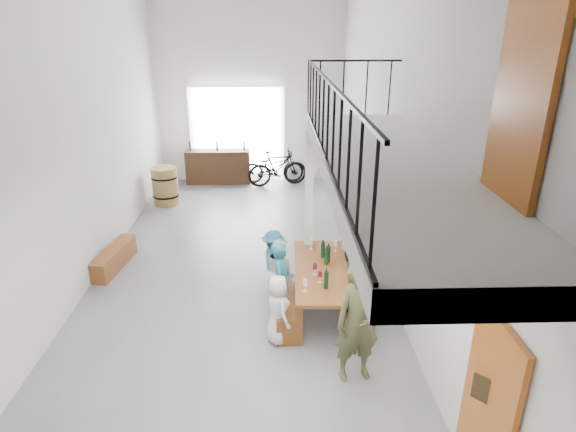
{
  "coord_description": "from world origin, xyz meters",
  "views": [
    {
      "loc": [
        0.69,
        -8.39,
        4.55
      ],
      "look_at": [
        0.93,
        -0.5,
        1.36
      ],
      "focal_mm": 30.0,
      "sensor_mm": 36.0,
      "label": 1
    }
  ],
  "objects_px": {
    "tasting_table": "(322,273)",
    "host_standing": "(358,323)",
    "side_bench": "(114,258)",
    "serving_counter": "(218,167)",
    "bicycle_near": "(273,167)",
    "oak_barrel": "(165,186)",
    "bench_inner": "(283,299)"
  },
  "relations": [
    {
      "from": "tasting_table",
      "to": "host_standing",
      "type": "bearing_deg",
      "value": -77.14
    },
    {
      "from": "side_bench",
      "to": "serving_counter",
      "type": "relative_size",
      "value": 0.76
    },
    {
      "from": "bicycle_near",
      "to": "oak_barrel",
      "type": "bearing_deg",
      "value": 115.7
    },
    {
      "from": "host_standing",
      "to": "side_bench",
      "type": "bearing_deg",
      "value": 131.91
    },
    {
      "from": "tasting_table",
      "to": "bicycle_near",
      "type": "bearing_deg",
      "value": 98.53
    },
    {
      "from": "oak_barrel",
      "to": "host_standing",
      "type": "relative_size",
      "value": 0.58
    },
    {
      "from": "bench_inner",
      "to": "side_bench",
      "type": "xyz_separation_m",
      "value": [
        -3.33,
        1.65,
        -0.02
      ]
    },
    {
      "from": "tasting_table",
      "to": "serving_counter",
      "type": "bearing_deg",
      "value": 111.15
    },
    {
      "from": "tasting_table",
      "to": "side_bench",
      "type": "bearing_deg",
      "value": 159.33
    },
    {
      "from": "side_bench",
      "to": "host_standing",
      "type": "distance_m",
      "value": 5.44
    },
    {
      "from": "side_bench",
      "to": "bicycle_near",
      "type": "height_order",
      "value": "bicycle_near"
    },
    {
      "from": "bench_inner",
      "to": "tasting_table",
      "type": "bearing_deg",
      "value": -2.55
    },
    {
      "from": "side_bench",
      "to": "host_standing",
      "type": "relative_size",
      "value": 0.84
    },
    {
      "from": "side_bench",
      "to": "serving_counter",
      "type": "xyz_separation_m",
      "value": [
        1.51,
        5.42,
        0.3
      ]
    },
    {
      "from": "serving_counter",
      "to": "side_bench",
      "type": "bearing_deg",
      "value": -106.69
    },
    {
      "from": "bench_inner",
      "to": "bicycle_near",
      "type": "bearing_deg",
      "value": 89.42
    },
    {
      "from": "side_bench",
      "to": "serving_counter",
      "type": "height_order",
      "value": "serving_counter"
    },
    {
      "from": "bicycle_near",
      "to": "serving_counter",
      "type": "bearing_deg",
      "value": 82.36
    },
    {
      "from": "tasting_table",
      "to": "side_bench",
      "type": "relative_size",
      "value": 1.53
    },
    {
      "from": "serving_counter",
      "to": "bicycle_near",
      "type": "xyz_separation_m",
      "value": [
        1.65,
        -0.05,
        -0.01
      ]
    },
    {
      "from": "tasting_table",
      "to": "host_standing",
      "type": "relative_size",
      "value": 1.28
    },
    {
      "from": "tasting_table",
      "to": "bench_inner",
      "type": "height_order",
      "value": "tasting_table"
    },
    {
      "from": "bench_inner",
      "to": "host_standing",
      "type": "bearing_deg",
      "value": -61.84
    },
    {
      "from": "host_standing",
      "to": "serving_counter",
      "type": "bearing_deg",
      "value": 97.15
    },
    {
      "from": "bicycle_near",
      "to": "tasting_table",
      "type": "bearing_deg",
      "value": -179.39
    },
    {
      "from": "side_bench",
      "to": "oak_barrel",
      "type": "bearing_deg",
      "value": 85.33
    },
    {
      "from": "serving_counter",
      "to": "host_standing",
      "type": "height_order",
      "value": "host_standing"
    },
    {
      "from": "bench_inner",
      "to": "bicycle_near",
      "type": "distance_m",
      "value": 7.03
    },
    {
      "from": "tasting_table",
      "to": "bench_inner",
      "type": "bearing_deg",
      "value": -178.62
    },
    {
      "from": "oak_barrel",
      "to": "bicycle_near",
      "type": "distance_m",
      "value": 3.37
    },
    {
      "from": "bench_inner",
      "to": "bicycle_near",
      "type": "xyz_separation_m",
      "value": [
        -0.16,
        7.02,
        0.26
      ]
    },
    {
      "from": "oak_barrel",
      "to": "host_standing",
      "type": "xyz_separation_m",
      "value": [
        3.98,
        -6.9,
        0.36
      ]
    }
  ]
}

